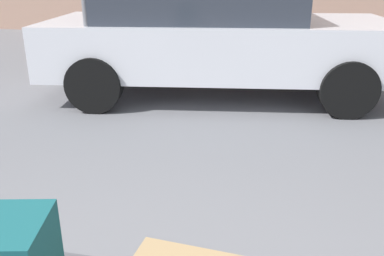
{
  "coord_description": "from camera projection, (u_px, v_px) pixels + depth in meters",
  "views": [
    {
      "loc": [
        0.45,
        -0.98,
        1.55
      ],
      "look_at": [
        0.0,
        1.2,
        0.69
      ],
      "focal_mm": 38.49,
      "sensor_mm": 36.0,
      "label": 1
    }
  ],
  "objects": [
    {
      "name": "bollard_kerb_near",
      "position": [
        376.0,
        39.0,
        7.62
      ],
      "size": [
        0.27,
        0.27,
        0.68
      ],
      "primitive_type": "cylinder",
      "color": "#72665B",
      "rests_on": "ground_plane"
    },
    {
      "name": "parked_car",
      "position": [
        215.0,
        36.0,
        5.24
      ],
      "size": [
        4.51,
        2.38,
        1.42
      ],
      "color": "silver",
      "rests_on": "ground_plane"
    }
  ]
}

